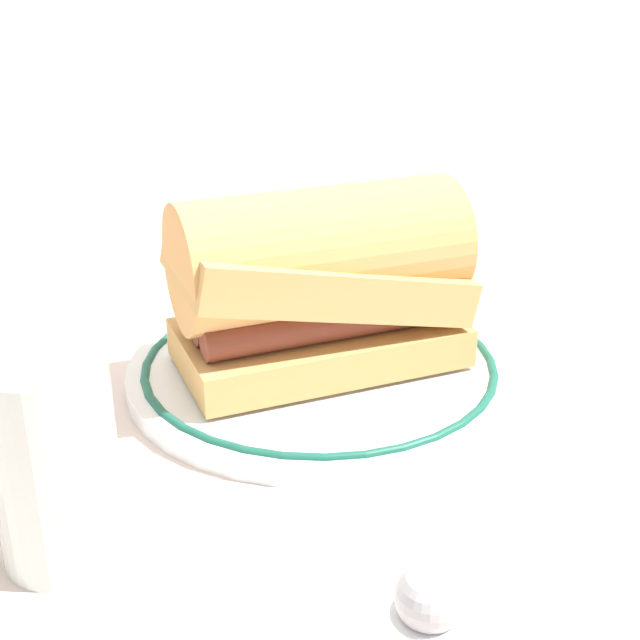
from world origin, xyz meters
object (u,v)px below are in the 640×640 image
sausage_sandwich (320,280)px  drinking_glass (56,474)px  salt_shaker (427,640)px  plate (320,369)px

sausage_sandwich → drinking_glass: size_ratio=1.79×
sausage_sandwich → drinking_glass: sausage_sandwich is taller
salt_shaker → sausage_sandwich: bearing=74.6°
sausage_sandwich → plate: bearing=42.0°
sausage_sandwich → salt_shaker: 0.28m
drinking_glass → sausage_sandwich: bearing=31.5°
plate → drinking_glass: bearing=-148.5°
plate → sausage_sandwich: 0.07m
plate → sausage_sandwich: bearing=-139.8°
salt_shaker → drinking_glass: bearing=126.9°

